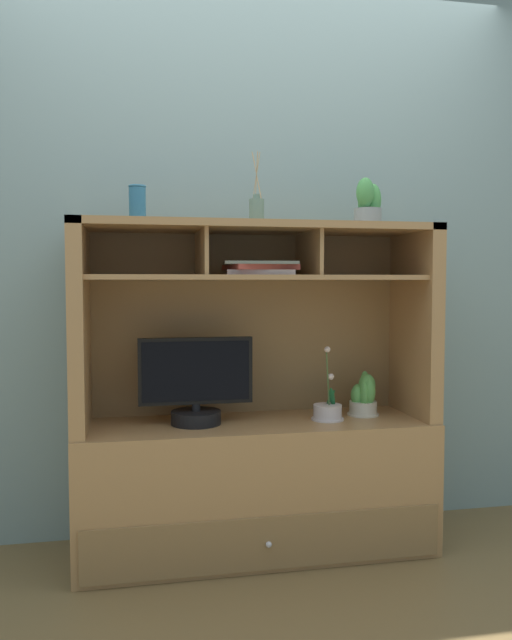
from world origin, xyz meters
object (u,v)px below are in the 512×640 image
(diffuser_bottle, at_px, (257,210))
(media_console, at_px, (256,448))
(potted_orchid, at_px, (328,411))
(magazine_stack_left, at_px, (260,268))
(potted_fern, at_px, (363,397))
(tv_monitor, at_px, (196,387))
(ceramic_vase, at_px, (137,203))
(potted_succulent, at_px, (368,206))

(diffuser_bottle, bearing_deg, media_console, 90.00)
(potted_orchid, distance_m, diffuser_bottle, 0.91)
(media_console, height_order, diffuser_bottle, diffuser_bottle)
(magazine_stack_left, bearing_deg, potted_fern, 10.58)
(media_console, height_order, tv_monitor, media_console)
(ceramic_vase, bearing_deg, potted_fern, 1.32)
(media_console, height_order, potted_succulent, potted_succulent)
(potted_fern, xyz_separation_m, magazine_stack_left, (-0.49, -0.09, 0.57))
(magazine_stack_left, distance_m, potted_succulent, 0.56)
(potted_fern, relative_size, magazine_stack_left, 0.62)
(media_console, relative_size, potted_orchid, 4.71)
(media_console, height_order, magazine_stack_left, media_console)
(magazine_stack_left, bearing_deg, potted_succulent, 5.63)
(ceramic_vase, bearing_deg, media_console, 0.80)
(potted_orchid, relative_size, potted_fern, 1.63)
(magazine_stack_left, xyz_separation_m, potted_succulent, (0.48, 0.05, 0.27))
(media_console, distance_m, potted_fern, 0.53)
(diffuser_bottle, bearing_deg, potted_orchid, -3.59)
(media_console, relative_size, tv_monitor, 3.15)
(potted_orchid, bearing_deg, tv_monitor, 176.78)
(potted_succulent, bearing_deg, magazine_stack_left, -174.37)
(tv_monitor, relative_size, magazine_stack_left, 1.50)
(potted_orchid, bearing_deg, media_console, 172.61)
(potted_orchid, height_order, diffuser_bottle, diffuser_bottle)
(potted_orchid, relative_size, potted_succulent, 1.59)
(potted_succulent, bearing_deg, tv_monitor, 178.50)
(potted_orchid, relative_size, magazine_stack_left, 1.01)
(tv_monitor, distance_m, diffuser_bottle, 0.78)
(media_console, bearing_deg, diffuser_bottle, -90.00)
(tv_monitor, bearing_deg, potted_orchid, -3.22)
(tv_monitor, relative_size, diffuser_bottle, 1.61)
(media_console, height_order, potted_fern, media_console)
(tv_monitor, distance_m, potted_succulent, 1.07)
(tv_monitor, distance_m, magazine_stack_left, 0.57)
(potted_orchid, xyz_separation_m, potted_fern, (0.18, 0.06, 0.04))
(media_console, distance_m, ceramic_vase, 1.14)
(diffuser_bottle, relative_size, ceramic_vase, 2.03)
(tv_monitor, height_order, potted_orchid, tv_monitor)
(tv_monitor, relative_size, potted_succulent, 2.37)
(tv_monitor, xyz_separation_m, magazine_stack_left, (0.26, -0.07, 0.50))
(magazine_stack_left, relative_size, ceramic_vase, 2.17)
(potted_fern, bearing_deg, media_console, -178.16)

